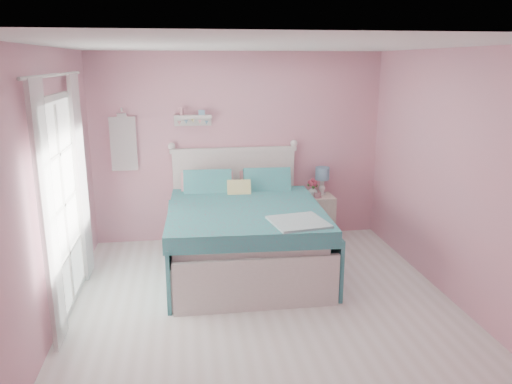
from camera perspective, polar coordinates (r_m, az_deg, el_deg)
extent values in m
plane|color=silver|center=(5.26, 0.99, -13.24)|extent=(4.50, 4.50, 0.00)
plane|color=pink|center=(6.97, -1.99, 5.08)|extent=(4.00, 0.00, 4.00)
plane|color=pink|center=(2.71, 9.00, -10.81)|extent=(4.00, 0.00, 4.00)
plane|color=pink|center=(4.88, -22.77, -0.23)|extent=(0.00, 4.50, 4.50)
plane|color=pink|center=(5.48, 22.18, 1.34)|extent=(0.00, 4.50, 4.50)
plane|color=white|center=(4.65, 1.13, 16.40)|extent=(4.50, 4.50, 0.00)
cube|color=silver|center=(6.13, -1.37, -6.59)|extent=(1.74, 2.25, 0.48)
cube|color=silver|center=(6.02, -1.38, -3.75)|extent=(1.68, 2.19, 0.16)
cube|color=silver|center=(7.05, -2.49, -0.42)|extent=(1.69, 0.07, 1.25)
cube|color=silver|center=(6.91, -2.55, 4.85)|extent=(1.75, 0.09, 0.06)
cube|color=silver|center=(5.12, 0.17, -10.55)|extent=(1.69, 0.06, 0.56)
cube|color=teal|center=(5.83, -1.21, -2.63)|extent=(1.85, 2.00, 0.18)
cube|color=pink|center=(6.66, -5.59, 0.50)|extent=(0.69, 0.30, 0.43)
cube|color=pink|center=(6.74, 1.10, 0.74)|extent=(0.69, 0.30, 0.43)
cube|color=#CCBC59|center=(6.42, -1.95, 0.02)|extent=(0.31, 0.23, 0.31)
cube|color=beige|center=(7.18, 6.99, -2.83)|extent=(0.43, 0.41, 0.63)
cube|color=silver|center=(6.95, 7.45, -1.85)|extent=(0.37, 0.02, 0.16)
sphere|color=white|center=(6.93, 7.50, -1.90)|extent=(0.03, 0.03, 0.03)
cylinder|color=white|center=(7.18, 7.51, -0.18)|extent=(0.12, 0.12, 0.02)
cylinder|color=white|center=(7.15, 7.54, 0.65)|extent=(0.06, 0.06, 0.21)
cylinder|color=#75A7C3|center=(7.11, 7.59, 2.12)|extent=(0.20, 0.20, 0.18)
imported|color=silver|center=(7.04, 6.48, 0.14)|extent=(0.16, 0.16, 0.16)
imported|color=#C2828D|center=(6.98, 7.04, -0.34)|extent=(0.12, 0.12, 0.08)
sphere|color=#C3425D|center=(7.00, 6.51, 1.35)|extent=(0.06, 0.06, 0.06)
sphere|color=#C3425D|center=(7.04, 6.78, 1.08)|extent=(0.06, 0.06, 0.06)
sphere|color=#C3425D|center=(7.01, 6.17, 1.12)|extent=(0.06, 0.06, 0.06)
sphere|color=#C3425D|center=(6.99, 6.72, 0.82)|extent=(0.06, 0.06, 0.06)
sphere|color=#C3425D|center=(6.99, 6.30, 0.90)|extent=(0.06, 0.06, 0.06)
cube|color=silver|center=(6.79, -7.25, 8.55)|extent=(0.50, 0.14, 0.04)
cube|color=silver|center=(6.86, -7.24, 8.02)|extent=(0.50, 0.03, 0.12)
cylinder|color=#D18C99|center=(6.78, -8.55, 9.09)|extent=(0.06, 0.06, 0.10)
cube|color=#75A7C3|center=(6.79, -6.24, 9.00)|extent=(0.08, 0.06, 0.07)
cube|color=white|center=(6.89, -14.90, 5.32)|extent=(0.34, 0.03, 0.72)
cube|color=silver|center=(5.14, -22.30, 9.92)|extent=(0.04, 1.32, 0.06)
cube|color=silver|center=(5.67, -20.21, -11.67)|extent=(0.04, 1.32, 0.06)
cube|color=silver|center=(4.73, -22.78, -3.86)|extent=(0.04, 0.06, 2.10)
cube|color=silver|center=(5.91, -19.90, -0.03)|extent=(0.04, 0.06, 2.10)
cube|color=white|center=(5.31, -21.21, -1.42)|extent=(0.02, 1.20, 2.04)
cube|color=white|center=(4.57, -22.67, -2.75)|extent=(0.04, 0.40, 2.32)
cube|color=white|center=(5.98, -19.33, 1.47)|extent=(0.04, 0.40, 2.32)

